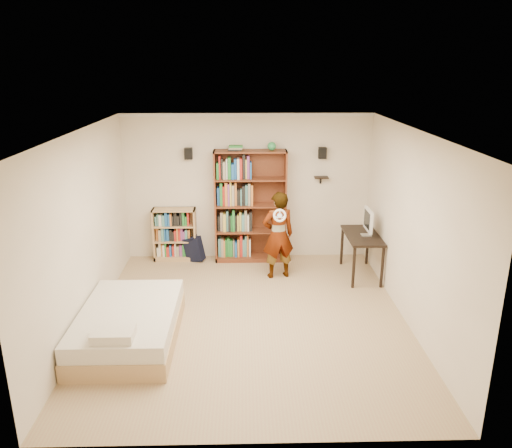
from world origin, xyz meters
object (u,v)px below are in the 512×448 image
Objects in this scene: low_bookshelf at (175,234)px; daybed at (129,321)px; person at (278,235)px; tall_bookshelf at (250,207)px; computer_desk at (361,255)px.

daybed is at bearing -94.81° from low_bookshelf.
person is at bearing 44.13° from daybed.
person is (1.87, -0.85, 0.27)m from low_bookshelf.
person is at bearing -60.50° from tall_bookshelf.
low_bookshelf is 0.90× the size of computer_desk.
tall_bookshelf is 1.88× the size of computer_desk.
tall_bookshelf is 2.09× the size of low_bookshelf.
tall_bookshelf is at bearing 59.93° from daybed.
daybed is at bearing -120.07° from tall_bookshelf.
tall_bookshelf is at bearing -1.72° from low_bookshelf.
person is (-1.44, -0.02, 0.38)m from computer_desk.
person is at bearing -24.50° from low_bookshelf.
person reaches higher than low_bookshelf.
tall_bookshelf is at bearing 157.53° from computer_desk.
tall_bookshelf reaches higher than person.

